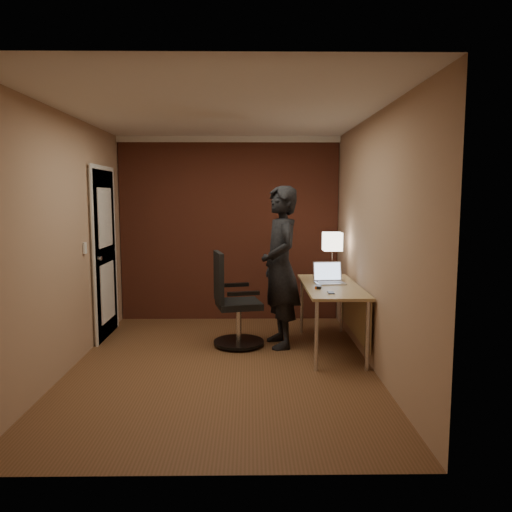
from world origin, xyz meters
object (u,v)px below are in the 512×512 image
mouse (318,287)px  phone (331,293)px  desk (338,296)px  person (280,267)px  office_chair (233,306)px  desk_lamp (332,242)px  laptop (329,277)px

mouse → phone: bearing=-54.3°
desk → mouse: size_ratio=15.00×
desk → person: person is taller
phone → office_chair: (-1.01, 0.60, -0.27)m
desk → desk_lamp: (0.03, 0.62, 0.55)m
desk → mouse: mouse is taller
desk → office_chair: (-1.16, 0.14, -0.13)m
desk_lamp → phone: desk_lamp is taller
mouse → office_chair: office_chair is taller
desk_lamp → office_chair: desk_lamp is taller
laptop → person: 0.56m
laptop → person: (-0.55, 0.01, 0.12)m
phone → desk: bearing=71.8°
desk_lamp → laptop: (-0.11, -0.47, -0.35)m
laptop → phone: (-0.07, -0.61, -0.06)m
laptop → person: bearing=179.2°
mouse → office_chair: 1.02m
desk → phone: phone is taller
office_chair → person: (0.54, 0.01, 0.44)m
desk_lamp → desk: bearing=-93.0°
desk → desk_lamp: bearing=87.0°
desk → mouse: bearing=-138.6°
desk → person: size_ratio=0.83×
laptop → desk: bearing=-60.3°
desk_lamp → mouse: desk_lamp is taller
mouse → phone: mouse is taller
office_chair → person: bearing=1.6°
desk → person: bearing=166.6°
desk → laptop: bearing=119.7°
desk → laptop: laptop is taller
desk → laptop: (-0.08, 0.14, 0.19)m
laptop → person: person is taller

